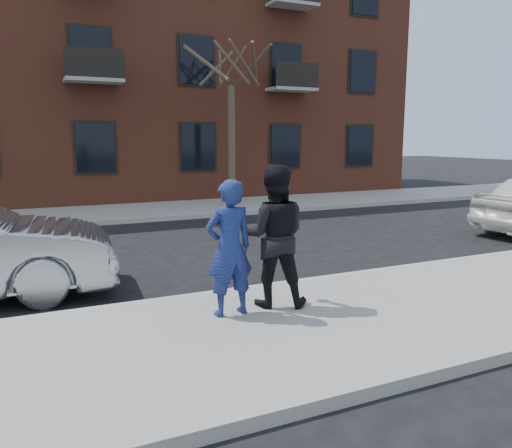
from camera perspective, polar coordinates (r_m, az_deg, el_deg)
name	(u,v)px	position (r m, az deg, el deg)	size (l,w,h in m)	color
ground	(229,339)	(6.56, -3.11, -13.02)	(100.00, 100.00, 0.00)	black
near_sidewalk	(236,341)	(6.32, -2.25, -13.21)	(50.00, 3.50, 0.15)	gray
near_curb	(192,299)	(7.91, -7.32, -8.47)	(50.00, 0.10, 0.15)	#999691
far_sidewalk	(103,214)	(17.20, -17.11, 1.13)	(50.00, 3.50, 0.15)	gray
far_curb	(111,222)	(15.44, -16.19, 0.22)	(50.00, 0.10, 0.15)	#999691
apartment_building	(120,56)	(24.27, -15.25, 18.05)	(24.30, 10.30, 12.30)	brown
street_tree	(231,50)	(18.18, -2.90, 19.24)	(3.60, 3.60, 6.80)	#3B2E23
man_hoodie	(229,248)	(6.72, -3.08, -2.78)	(0.70, 0.52, 1.86)	navy
man_peacoat	(274,236)	(7.10, 2.02, -1.38)	(1.22, 1.12, 2.03)	black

